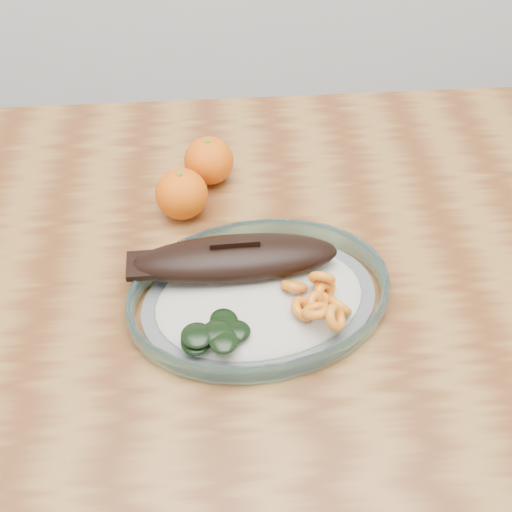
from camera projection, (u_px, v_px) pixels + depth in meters
name	position (u px, v px, depth m)	size (l,w,h in m)	color
dining_table	(217.00, 326.00, 0.87)	(1.20, 0.80, 0.75)	brown
plated_meal	(258.00, 292.00, 0.76)	(0.65, 0.65, 0.08)	white
orange_left	(182.00, 194.00, 0.86)	(0.07, 0.07, 0.07)	#E73904
orange_right	(209.00, 161.00, 0.91)	(0.07, 0.07, 0.07)	#E73904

